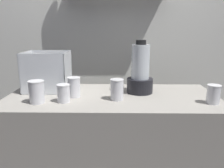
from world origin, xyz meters
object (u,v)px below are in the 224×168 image
(juice_cup_carrot_left, at_px, (64,94))
(juice_cup_orange_right, at_px, (117,91))
(juice_cup_carrot_middle, at_px, (74,88))
(juice_cup_pomegranate_far_left, at_px, (37,93))
(blender_pitcher, at_px, (140,73))
(carrot_display_bin, at_px, (48,78))
(juice_cup_carrot_far_right, at_px, (213,95))

(juice_cup_carrot_left, bearing_deg, juice_cup_orange_right, 8.82)
(juice_cup_orange_right, bearing_deg, juice_cup_carrot_middle, 168.41)
(juice_cup_pomegranate_far_left, height_order, juice_cup_carrot_left, juice_cup_pomegranate_far_left)
(juice_cup_carrot_middle, relative_size, juice_cup_orange_right, 0.99)
(juice_cup_carrot_middle, bearing_deg, juice_cup_carrot_left, -112.64)
(blender_pitcher, xyz_separation_m, juice_cup_orange_right, (-0.16, -0.17, -0.08))
(juice_cup_pomegranate_far_left, bearing_deg, blender_pitcher, 20.39)
(carrot_display_bin, distance_m, juice_cup_carrot_middle, 0.28)
(carrot_display_bin, bearing_deg, juice_cup_carrot_left, -57.79)
(carrot_display_bin, relative_size, juice_cup_pomegranate_far_left, 2.25)
(juice_cup_carrot_left, relative_size, juice_cup_carrot_far_right, 0.96)
(carrot_display_bin, bearing_deg, juice_cup_orange_right, -24.42)
(juice_cup_orange_right, height_order, juice_cup_carrot_far_right, juice_cup_orange_right)
(juice_cup_carrot_left, bearing_deg, blender_pitcher, 24.36)
(carrot_display_bin, relative_size, juice_cup_carrot_left, 2.78)
(blender_pitcher, bearing_deg, juice_cup_carrot_left, -155.64)
(blender_pitcher, bearing_deg, juice_cup_carrot_far_right, -29.43)
(juice_cup_carrot_far_right, bearing_deg, juice_cup_carrot_middle, 171.87)
(juice_cup_carrot_left, relative_size, juice_cup_carrot_middle, 0.84)
(juice_cup_carrot_far_right, bearing_deg, carrot_display_bin, 164.81)
(juice_cup_carrot_middle, height_order, juice_cup_carrot_far_right, juice_cup_carrot_middle)
(juice_cup_pomegranate_far_left, height_order, juice_cup_carrot_far_right, juice_cup_pomegranate_far_left)
(blender_pitcher, xyz_separation_m, juice_cup_carrot_left, (-0.48, -0.22, -0.09))
(juice_cup_pomegranate_far_left, relative_size, juice_cup_carrot_middle, 1.04)
(juice_cup_carrot_left, bearing_deg, juice_cup_pomegranate_far_left, -173.13)
(blender_pitcher, relative_size, juice_cup_orange_right, 2.75)
(juice_cup_orange_right, distance_m, juice_cup_carrot_far_right, 0.58)
(carrot_display_bin, xyz_separation_m, blender_pitcher, (0.66, -0.06, 0.05))
(juice_cup_carrot_far_right, bearing_deg, juice_cup_carrot_left, 179.10)
(carrot_display_bin, height_order, juice_cup_carrot_middle, carrot_display_bin)
(juice_cup_pomegranate_far_left, distance_m, juice_cup_carrot_left, 0.16)
(juice_cup_orange_right, bearing_deg, juice_cup_pomegranate_far_left, -171.82)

